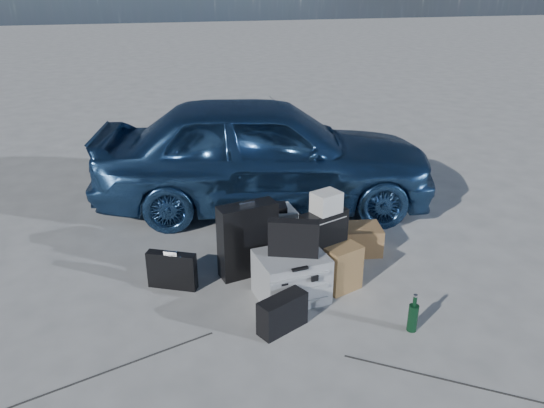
# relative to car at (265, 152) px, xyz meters

# --- Properties ---
(ground) EXTENTS (60.00, 60.00, 0.00)m
(ground) POSITION_rel_car_xyz_m (-0.34, -2.13, -0.67)
(ground) COLOR #B5B5B0
(ground) RESTS_ON ground
(car) EXTENTS (4.15, 2.33, 1.33)m
(car) POSITION_rel_car_xyz_m (0.00, 0.00, 0.00)
(car) COLOR #2F598D
(car) RESTS_ON ground
(pelican_case) EXTENTS (0.62, 0.53, 0.41)m
(pelican_case) POSITION_rel_car_xyz_m (-0.26, -2.02, -0.46)
(pelican_case) COLOR #9EA1A3
(pelican_case) RESTS_ON ground
(laptop_bag) EXTENTS (0.43, 0.25, 0.32)m
(laptop_bag) POSITION_rel_car_xyz_m (-0.24, -2.02, -0.10)
(laptop_bag) COLOR black
(laptop_bag) RESTS_ON pelican_case
(briefcase) EXTENTS (0.44, 0.28, 0.34)m
(briefcase) POSITION_rel_car_xyz_m (-1.23, -1.60, -0.50)
(briefcase) COLOR black
(briefcase) RESTS_ON ground
(suitcase_left) EXTENTS (0.56, 0.30, 0.70)m
(suitcase_left) POSITION_rel_car_xyz_m (-0.53, -1.53, -0.32)
(suitcase_left) COLOR black
(suitcase_left) RESTS_ON ground
(suitcase_right) EXTENTS (0.49, 0.32, 0.56)m
(suitcase_right) POSITION_rel_car_xyz_m (0.20, -1.55, -0.39)
(suitcase_right) COLOR black
(suitcase_right) RESTS_ON ground
(white_carton) EXTENTS (0.30, 0.27, 0.20)m
(white_carton) POSITION_rel_car_xyz_m (0.21, -1.55, -0.01)
(white_carton) COLOR silver
(white_carton) RESTS_ON suitcase_right
(duffel_bag) EXTENTS (0.63, 0.32, 0.30)m
(duffel_bag) POSITION_rel_car_xyz_m (-0.16, -1.00, -0.51)
(duffel_bag) COLOR black
(duffel_bag) RESTS_ON ground
(flat_box_white) EXTENTS (0.46, 0.36, 0.08)m
(flat_box_white) POSITION_rel_car_xyz_m (-0.16, -1.00, -0.33)
(flat_box_white) COLOR silver
(flat_box_white) RESTS_ON duffel_bag
(flat_box_black) EXTENTS (0.29, 0.23, 0.06)m
(flat_box_black) POSITION_rel_car_xyz_m (-0.15, -1.01, -0.26)
(flat_box_black) COLOR black
(flat_box_black) RESTS_ON flat_box_white
(kraft_bag) EXTENTS (0.36, 0.28, 0.41)m
(kraft_bag) POSITION_rel_car_xyz_m (0.22, -2.01, -0.46)
(kraft_bag) COLOR #946240
(kraft_bag) RESTS_ON ground
(cardboard_box) EXTENTS (0.42, 0.38, 0.28)m
(cardboard_box) POSITION_rel_car_xyz_m (0.66, -1.40, -0.53)
(cardboard_box) COLOR olive
(cardboard_box) RESTS_ON ground
(messenger_bag) EXTENTS (0.44, 0.32, 0.29)m
(messenger_bag) POSITION_rel_car_xyz_m (-0.45, -2.43, -0.52)
(messenger_bag) COLOR black
(messenger_bag) RESTS_ON ground
(green_bottle) EXTENTS (0.10, 0.10, 0.31)m
(green_bottle) POSITION_rel_car_xyz_m (0.53, -2.71, -0.51)
(green_bottle) COLOR black
(green_bottle) RESTS_ON ground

